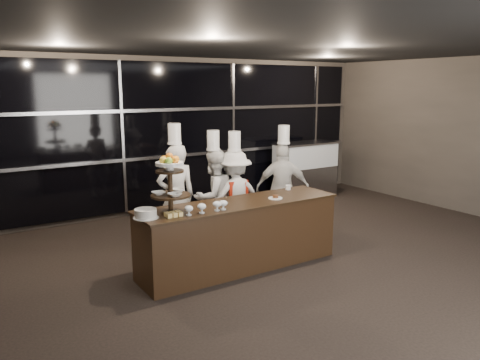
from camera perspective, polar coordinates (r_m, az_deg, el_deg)
room at (r=5.40m, az=16.12°, el=0.81°), size 10.00×10.00×10.00m
window_wall at (r=9.37m, az=-7.20°, el=5.51°), size 8.60×0.10×2.80m
buffet_counter at (r=6.40m, az=-0.06°, el=-6.66°), size 2.84×0.74×0.92m
display_stand at (r=5.72m, az=-8.53°, el=0.07°), size 0.48×0.48×0.74m
compotes at (r=5.77m, az=-3.94°, el=-3.15°), size 0.59×0.11×0.12m
layer_cake at (r=5.63m, az=-11.43°, el=-4.04°), size 0.30×0.30×0.11m
pastry_squares at (r=5.64m, az=-8.11°, el=-4.15°), size 0.20×0.13×0.05m
small_plate at (r=6.48m, az=4.34°, el=-2.14°), size 0.20×0.20×0.05m
chef_cup at (r=7.05m, az=5.88°, el=-0.90°), size 0.08×0.08×0.07m
display_case at (r=10.42m, az=7.95°, el=1.55°), size 1.40×0.61×1.24m
chef_a at (r=7.14m, az=-7.79°, el=-1.77°), size 0.63×0.46×1.91m
chef_b at (r=7.34m, az=-3.21°, el=-1.92°), size 0.81×0.68×1.79m
chef_c at (r=7.37m, az=-0.66°, el=-1.95°), size 0.97×0.59×1.77m
chef_d at (r=7.88m, az=5.23°, el=-0.87°), size 0.95×0.81×1.82m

